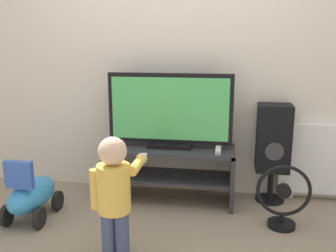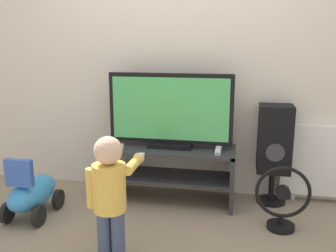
{
  "view_description": "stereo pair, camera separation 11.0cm",
  "coord_description": "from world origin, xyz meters",
  "px_view_note": "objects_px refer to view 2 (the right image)",
  "views": [
    {
      "loc": [
        0.49,
        -2.96,
        1.45
      ],
      "look_at": [
        0.0,
        0.13,
        0.72
      ],
      "focal_mm": 40.0,
      "sensor_mm": 36.0,
      "label": 1
    },
    {
      "loc": [
        0.6,
        -2.94,
        1.45
      ],
      "look_at": [
        0.0,
        0.13,
        0.72
      ],
      "focal_mm": 40.0,
      "sensor_mm": 36.0,
      "label": 2
    }
  ],
  "objects_px": {
    "ride_on_toy": "(32,193)",
    "television": "(170,111)",
    "remote_primary": "(122,147)",
    "game_console": "(218,151)",
    "floor_fan": "(282,201)",
    "radiator": "(332,162)",
    "child": "(110,188)",
    "speaker_tower": "(274,142)"
  },
  "relations": [
    {
      "from": "floor_fan",
      "to": "child",
      "type": "bearing_deg",
      "value": -151.86
    },
    {
      "from": "child",
      "to": "remote_primary",
      "type": "bearing_deg",
      "value": 103.33
    },
    {
      "from": "television",
      "to": "radiator",
      "type": "xyz_separation_m",
      "value": [
        1.43,
        0.21,
        -0.44
      ]
    },
    {
      "from": "television",
      "to": "speaker_tower",
      "type": "height_order",
      "value": "television"
    },
    {
      "from": "speaker_tower",
      "to": "floor_fan",
      "type": "xyz_separation_m",
      "value": [
        0.04,
        -0.5,
        -0.34
      ]
    },
    {
      "from": "television",
      "to": "remote_primary",
      "type": "xyz_separation_m",
      "value": [
        -0.42,
        -0.12,
        -0.31
      ]
    },
    {
      "from": "child",
      "to": "ride_on_toy",
      "type": "relative_size",
      "value": 1.44
    },
    {
      "from": "speaker_tower",
      "to": "ride_on_toy",
      "type": "xyz_separation_m",
      "value": [
        -1.98,
        -0.66,
        -0.37
      ]
    },
    {
      "from": "ride_on_toy",
      "to": "radiator",
      "type": "relative_size",
      "value": 0.67
    },
    {
      "from": "speaker_tower",
      "to": "remote_primary",
      "type": "bearing_deg",
      "value": -170.47
    },
    {
      "from": "television",
      "to": "radiator",
      "type": "bearing_deg",
      "value": 8.43
    },
    {
      "from": "ride_on_toy",
      "to": "television",
      "type": "bearing_deg",
      "value": 27.49
    },
    {
      "from": "floor_fan",
      "to": "radiator",
      "type": "height_order",
      "value": "radiator"
    },
    {
      "from": "remote_primary",
      "to": "speaker_tower",
      "type": "bearing_deg",
      "value": 9.53
    },
    {
      "from": "television",
      "to": "radiator",
      "type": "height_order",
      "value": "television"
    },
    {
      "from": "television",
      "to": "radiator",
      "type": "distance_m",
      "value": 1.51
    },
    {
      "from": "remote_primary",
      "to": "child",
      "type": "distance_m",
      "value": 0.92
    },
    {
      "from": "child",
      "to": "floor_fan",
      "type": "xyz_separation_m",
      "value": [
        1.16,
        0.62,
        -0.27
      ]
    },
    {
      "from": "ride_on_toy",
      "to": "radiator",
      "type": "height_order",
      "value": "radiator"
    },
    {
      "from": "ride_on_toy",
      "to": "remote_primary",
      "type": "bearing_deg",
      "value": 34.07
    },
    {
      "from": "child",
      "to": "radiator",
      "type": "relative_size",
      "value": 0.97
    },
    {
      "from": "game_console",
      "to": "ride_on_toy",
      "type": "xyz_separation_m",
      "value": [
        -1.5,
        -0.46,
        -0.32
      ]
    },
    {
      "from": "remote_primary",
      "to": "game_console",
      "type": "bearing_deg",
      "value": 1.38
    },
    {
      "from": "television",
      "to": "remote_primary",
      "type": "bearing_deg",
      "value": -164.26
    },
    {
      "from": "speaker_tower",
      "to": "ride_on_toy",
      "type": "bearing_deg",
      "value": -161.56
    },
    {
      "from": "child",
      "to": "television",
      "type": "bearing_deg",
      "value": 78.4
    },
    {
      "from": "child",
      "to": "ride_on_toy",
      "type": "xyz_separation_m",
      "value": [
        -0.86,
        0.46,
        -0.3
      ]
    },
    {
      "from": "television",
      "to": "game_console",
      "type": "xyz_separation_m",
      "value": [
        0.43,
        -0.1,
        -0.31
      ]
    },
    {
      "from": "floor_fan",
      "to": "ride_on_toy",
      "type": "distance_m",
      "value": 2.02
    },
    {
      "from": "speaker_tower",
      "to": "radiator",
      "type": "relative_size",
      "value": 1.02
    },
    {
      "from": "speaker_tower",
      "to": "floor_fan",
      "type": "relative_size",
      "value": 1.74
    },
    {
      "from": "remote_primary",
      "to": "floor_fan",
      "type": "distance_m",
      "value": 1.43
    },
    {
      "from": "ride_on_toy",
      "to": "speaker_tower",
      "type": "bearing_deg",
      "value": 18.44
    },
    {
      "from": "game_console",
      "to": "child",
      "type": "distance_m",
      "value": 1.12
    },
    {
      "from": "game_console",
      "to": "radiator",
      "type": "bearing_deg",
      "value": 17.31
    },
    {
      "from": "game_console",
      "to": "speaker_tower",
      "type": "bearing_deg",
      "value": 23.03
    },
    {
      "from": "game_console",
      "to": "ride_on_toy",
      "type": "bearing_deg",
      "value": -163.08
    },
    {
      "from": "child",
      "to": "game_console",
      "type": "bearing_deg",
      "value": 54.94
    },
    {
      "from": "television",
      "to": "floor_fan",
      "type": "relative_size",
      "value": 2.15
    },
    {
      "from": "television",
      "to": "child",
      "type": "height_order",
      "value": "television"
    },
    {
      "from": "ride_on_toy",
      "to": "child",
      "type": "bearing_deg",
      "value": -28.27
    },
    {
      "from": "child",
      "to": "ride_on_toy",
      "type": "bearing_deg",
      "value": 151.73
    }
  ]
}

